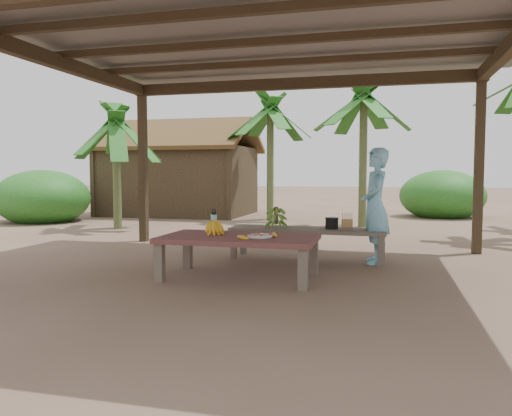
% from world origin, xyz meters
% --- Properties ---
extents(ground, '(80.00, 80.00, 0.00)m').
position_xyz_m(ground, '(0.00, 0.00, 0.00)').
color(ground, brown).
rests_on(ground, ground).
extents(pavilion, '(6.60, 5.60, 2.95)m').
position_xyz_m(pavilion, '(-0.01, -0.01, 2.78)').
color(pavilion, black).
rests_on(pavilion, ground).
extents(work_table, '(1.80, 1.00, 0.50)m').
position_xyz_m(work_table, '(-0.22, -0.34, 0.43)').
color(work_table, brown).
rests_on(work_table, ground).
extents(bench, '(2.22, 0.67, 0.45)m').
position_xyz_m(bench, '(0.36, 1.12, 0.39)').
color(bench, brown).
rests_on(bench, ground).
extents(ripe_banana_bunch, '(0.36, 0.33, 0.18)m').
position_xyz_m(ripe_banana_bunch, '(-0.59, -0.25, 0.59)').
color(ripe_banana_bunch, yellow).
rests_on(ripe_banana_bunch, work_table).
extents(plate, '(0.29, 0.29, 0.04)m').
position_xyz_m(plate, '(0.04, -0.42, 0.52)').
color(plate, white).
rests_on(plate, work_table).
extents(loose_banana_front, '(0.16, 0.08, 0.04)m').
position_xyz_m(loose_banana_front, '(-0.10, -0.62, 0.52)').
color(loose_banana_front, yellow).
rests_on(loose_banana_front, work_table).
extents(loose_banana_side, '(0.10, 0.15, 0.04)m').
position_xyz_m(loose_banana_side, '(0.19, -0.30, 0.52)').
color(loose_banana_side, yellow).
rests_on(loose_banana_side, work_table).
extents(water_flask, '(0.08, 0.08, 0.29)m').
position_xyz_m(water_flask, '(-0.63, -0.06, 0.62)').
color(water_flask, '#39B4A9').
rests_on(water_flask, work_table).
extents(green_banana_stalk, '(0.28, 0.28, 0.31)m').
position_xyz_m(green_banana_stalk, '(-0.10, 1.14, 0.61)').
color(green_banana_stalk, '#598C2D').
rests_on(green_banana_stalk, bench).
extents(cooking_pot, '(0.18, 0.18, 0.15)m').
position_xyz_m(cooking_pot, '(0.70, 1.13, 0.53)').
color(cooking_pot, black).
rests_on(cooking_pot, bench).
extents(skewer_rack, '(0.18, 0.09, 0.24)m').
position_xyz_m(skewer_rack, '(0.92, 1.06, 0.57)').
color(skewer_rack, '#A57F47').
rests_on(skewer_rack, bench).
extents(woman, '(0.46, 0.62, 1.58)m').
position_xyz_m(woman, '(1.30, 1.05, 0.79)').
color(woman, '#7BC9EA').
rests_on(woman, ground).
extents(hut, '(4.40, 3.43, 2.85)m').
position_xyz_m(hut, '(-4.50, 8.00, 1.10)').
color(hut, black).
rests_on(hut, ground).
extents(banana_plant_n, '(1.80, 1.80, 3.22)m').
position_xyz_m(banana_plant_n, '(0.93, 5.75, 2.73)').
color(banana_plant_n, '#596638').
rests_on(banana_plant_n, ground).
extents(banana_plant_nw, '(1.80, 1.80, 3.16)m').
position_xyz_m(banana_plant_nw, '(-1.46, 6.74, 2.67)').
color(banana_plant_nw, '#596638').
rests_on(banana_plant_nw, ground).
extents(banana_plant_w, '(1.80, 1.80, 2.58)m').
position_xyz_m(banana_plant_w, '(-4.29, 3.98, 2.10)').
color(banana_plant_w, '#596638').
rests_on(banana_plant_w, ground).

